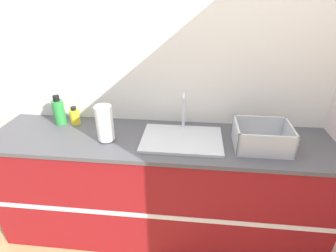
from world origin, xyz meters
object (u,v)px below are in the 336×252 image
at_px(paper_towel_roll, 105,123).
at_px(bottle_green, 59,111).
at_px(sink, 182,138).
at_px(bottle_yellow, 75,116).
at_px(dish_rack, 262,139).

bearing_deg(paper_towel_roll, bottle_green, 153.89).
height_order(sink, paper_towel_roll, sink).
bearing_deg(sink, bottle_yellow, 168.66).
height_order(paper_towel_roll, bottle_green, paper_towel_roll).
bearing_deg(bottle_green, dish_rack, -7.36).
bearing_deg(sink, bottle_green, 170.61).
distance_m(dish_rack, bottle_green, 1.55).
height_order(sink, dish_rack, sink).
bearing_deg(paper_towel_roll, sink, 6.02).
relative_size(sink, bottle_green, 2.39).
xyz_separation_m(sink, dish_rack, (0.55, -0.03, 0.04)).
relative_size(sink, bottle_yellow, 3.95).
bearing_deg(dish_rack, paper_towel_roll, -178.81).
xyz_separation_m(dish_rack, bottle_yellow, (-1.42, 0.21, 0.00)).
bearing_deg(dish_rack, bottle_yellow, 171.60).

